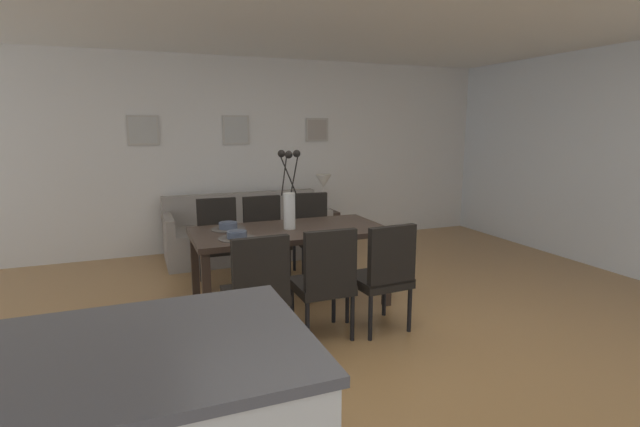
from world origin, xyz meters
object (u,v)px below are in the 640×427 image
dining_chair_mid_left (384,272)px  framed_picture_right (317,130)px  sofa (247,235)px  dining_chair_near_left (257,287)px  dining_chair_far_left (325,278)px  bowl_near_right (228,225)px  centerpiece_vase (289,199)px  dining_table (290,237)px  dining_chair_far_right (265,234)px  side_table (323,229)px  bowl_near_left (237,234)px  dining_chair_near_right (219,237)px  framed_picture_center (236,130)px  dining_chair_mid_right (312,229)px  table_lamp (323,185)px  framed_picture_left (143,130)px

dining_chair_mid_left → framed_picture_right: (0.65, 3.18, 1.12)m
sofa → dining_chair_near_left: bearing=-101.3°
dining_chair_far_left → bowl_near_right: dining_chair_far_left is taller
centerpiece_vase → dining_table: bearing=-124.7°
dining_chair_near_left → dining_chair_mid_left: 1.06m
dining_chair_far_right → side_table: dining_chair_far_right is taller
bowl_near_right → dining_chair_far_right: bearing=50.5°
bowl_near_left → framed_picture_right: 3.16m
dining_chair_near_left → side_table: (1.62, 2.69, -0.25)m
dining_chair_far_left → bowl_near_left: dining_chair_far_left is taller
dining_chair_near_right → side_table: 1.91m
dining_chair_far_right → framed_picture_center: 1.86m
dining_chair_near_left → bowl_near_left: dining_chair_near_left is taller
centerpiece_vase → bowl_near_right: 0.62m
dining_table → bowl_near_left: bowl_near_left is taller
centerpiece_vase → side_table: centerpiece_vase is taller
dining_chair_near_left → centerpiece_vase: centerpiece_vase is taller
centerpiece_vase → bowl_near_left: centerpiece_vase is taller
bowl_near_left → bowl_near_right: size_ratio=1.00×
bowl_near_left → dining_chair_mid_right: bearing=44.0°
dining_chair_near_left → bowl_near_left: (-0.01, 0.64, 0.27)m
dining_chair_near_left → sofa: (0.53, 2.67, -0.23)m
centerpiece_vase → table_lamp: (1.09, 1.85, -0.13)m
dining_chair_far_left → dining_chair_mid_right: same height
dining_chair_mid_right → bowl_near_right: bearing=-148.9°
dining_chair_mid_right → centerpiece_vase: bearing=-122.9°
dining_chair_near_right → table_lamp: table_lamp is taller
dining_chair_far_right → dining_chair_far_left: bearing=-88.6°
dining_chair_near_left → table_lamp: bearing=58.9°
dining_chair_near_right → framed_picture_center: 1.91m
dining_chair_near_left → dining_chair_mid_right: same height
sofa → framed_picture_center: bearing=90.2°
side_table → framed_picture_left: 2.70m
bowl_near_right → framed_picture_right: 2.85m
dining_chair_near_right → bowl_near_left: bearing=-90.9°
dining_table → dining_chair_far_right: size_ratio=1.96×
dining_chair_mid_right → table_lamp: table_lamp is taller
dining_chair_mid_right → framed_picture_left: bearing=140.1°
dining_chair_mid_left → framed_picture_right: bearing=78.4°
dining_chair_near_right → dining_chair_mid_right: size_ratio=1.00×
bowl_near_left → sofa: 2.16m
dining_table → sofa: sofa is taller
table_lamp → dining_chair_mid_left: bearing=-101.8°
dining_chair_near_left → sofa: dining_chair_near_left is taller
dining_chair_near_left → framed_picture_right: size_ratio=2.71×
sofa → dining_table: bearing=-90.0°
dining_chair_far_left → bowl_near_left: bearing=131.8°
dining_table → dining_chair_near_right: 1.02m
sofa → framed_picture_center: size_ratio=5.29×
side_table → table_lamp: 0.63m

